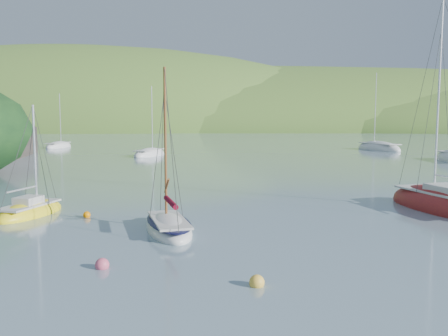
{
  "coord_description": "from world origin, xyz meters",
  "views": [
    {
      "loc": [
        0.24,
        -15.94,
        5.44
      ],
      "look_at": [
        -0.28,
        8.0,
        2.77
      ],
      "focal_mm": 40.0,
      "sensor_mm": 36.0,
      "label": 1
    }
  ],
  "objects_px": {
    "distant_sloop_b": "(379,149)",
    "distant_sloop_c": "(59,147)",
    "sloop_red": "(447,207)",
    "distant_sloop_a": "(150,155)",
    "daysailer_white": "(169,227)",
    "sailboat_yellow": "(30,212)"
  },
  "relations": [
    {
      "from": "distant_sloop_b",
      "to": "distant_sloop_c",
      "type": "bearing_deg",
      "value": 151.06
    },
    {
      "from": "sloop_red",
      "to": "distant_sloop_b",
      "type": "bearing_deg",
      "value": 59.59
    },
    {
      "from": "distant_sloop_a",
      "to": "distant_sloop_c",
      "type": "height_order",
      "value": "distant_sloop_a"
    },
    {
      "from": "sloop_red",
      "to": "distant_sloop_b",
      "type": "distance_m",
      "value": 46.37
    },
    {
      "from": "distant_sloop_c",
      "to": "distant_sloop_a",
      "type": "bearing_deg",
      "value": -30.7
    },
    {
      "from": "sloop_red",
      "to": "distant_sloop_a",
      "type": "xyz_separation_m",
      "value": [
        -22.52,
        34.94,
        -0.06
      ]
    },
    {
      "from": "daysailer_white",
      "to": "sailboat_yellow",
      "type": "xyz_separation_m",
      "value": [
        -7.87,
        3.49,
        -0.03
      ]
    },
    {
      "from": "daysailer_white",
      "to": "distant_sloop_a",
      "type": "height_order",
      "value": "distant_sloop_a"
    },
    {
      "from": "sloop_red",
      "to": "distant_sloop_c",
      "type": "xyz_separation_m",
      "value": [
        -39.28,
        49.6,
        -0.07
      ]
    },
    {
      "from": "sloop_red",
      "to": "distant_sloop_a",
      "type": "distance_m",
      "value": 41.57
    },
    {
      "from": "sloop_red",
      "to": "distant_sloop_c",
      "type": "height_order",
      "value": "sloop_red"
    },
    {
      "from": "daysailer_white",
      "to": "distant_sloop_a",
      "type": "bearing_deg",
      "value": 83.81
    },
    {
      "from": "sloop_red",
      "to": "distant_sloop_a",
      "type": "height_order",
      "value": "sloop_red"
    },
    {
      "from": "daysailer_white",
      "to": "sailboat_yellow",
      "type": "bearing_deg",
      "value": 138.95
    },
    {
      "from": "daysailer_white",
      "to": "distant_sloop_a",
      "type": "relative_size",
      "value": 0.85
    },
    {
      "from": "sloop_red",
      "to": "distant_sloop_b",
      "type": "xyz_separation_m",
      "value": [
        9.22,
        45.44,
        -0.03
      ]
    },
    {
      "from": "daysailer_white",
      "to": "distant_sloop_b",
      "type": "relative_size",
      "value": 0.66
    },
    {
      "from": "sloop_red",
      "to": "daysailer_white",
      "type": "bearing_deg",
      "value": -179.97
    },
    {
      "from": "sloop_red",
      "to": "distant_sloop_b",
      "type": "relative_size",
      "value": 1.05
    },
    {
      "from": "distant_sloop_b",
      "to": "distant_sloop_c",
      "type": "distance_m",
      "value": 48.68
    },
    {
      "from": "daysailer_white",
      "to": "distant_sloop_b",
      "type": "xyz_separation_m",
      "value": [
        24.02,
        50.53,
        0.0
      ]
    },
    {
      "from": "daysailer_white",
      "to": "distant_sloop_c",
      "type": "height_order",
      "value": "distant_sloop_c"
    }
  ]
}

